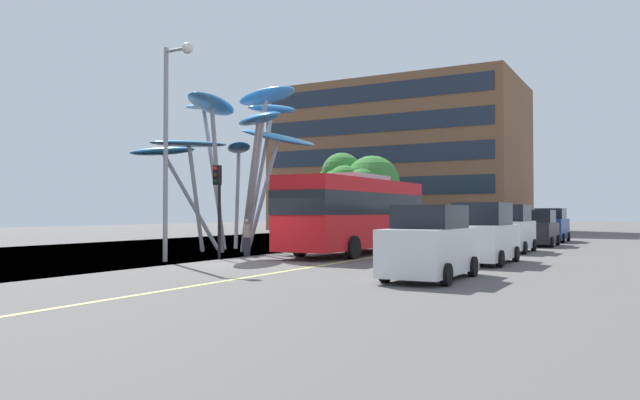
# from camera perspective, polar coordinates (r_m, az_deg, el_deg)

# --- Properties ---
(ground) EXTENTS (120.00, 240.00, 0.10)m
(ground) POSITION_cam_1_polar(r_m,az_deg,el_deg) (23.19, -8.68, -6.04)
(ground) COLOR #54514F
(red_bus) EXTENTS (3.00, 10.46, 3.66)m
(red_bus) POSITION_cam_1_polar(r_m,az_deg,el_deg) (27.87, 3.44, -1.02)
(red_bus) COLOR red
(red_bus) RESTS_ON ground
(leaf_sculpture) EXTENTS (10.32, 9.34, 8.15)m
(leaf_sculpture) POSITION_cam_1_polar(r_m,az_deg,el_deg) (30.55, -7.96, 6.59)
(leaf_sculpture) COLOR #9EA0A5
(leaf_sculpture) RESTS_ON ground
(traffic_light_kerb_near) EXTENTS (0.28, 0.42, 3.85)m
(traffic_light_kerb_near) POSITION_cam_1_polar(r_m,az_deg,el_deg) (24.96, -9.66, 0.81)
(traffic_light_kerb_near) COLOR black
(traffic_light_kerb_near) RESTS_ON ground
(traffic_light_kerb_far) EXTENTS (0.28, 0.42, 3.59)m
(traffic_light_kerb_far) POSITION_cam_1_polar(r_m,az_deg,el_deg) (28.34, -4.15, 0.19)
(traffic_light_kerb_far) COLOR black
(traffic_light_kerb_far) RESTS_ON ground
(traffic_light_island_mid) EXTENTS (0.28, 0.42, 3.36)m
(traffic_light_island_mid) POSITION_cam_1_polar(r_m,az_deg,el_deg) (32.36, 0.03, -0.27)
(traffic_light_island_mid) COLOR black
(traffic_light_island_mid) RESTS_ON ground
(traffic_light_opposite) EXTENTS (0.28, 0.42, 3.30)m
(traffic_light_opposite) POSITION_cam_1_polar(r_m,az_deg,el_deg) (36.91, 3.49, -0.45)
(traffic_light_opposite) COLOR black
(traffic_light_opposite) RESTS_ON ground
(car_parked_near) EXTENTS (1.92, 4.28, 2.13)m
(car_parked_near) POSITION_cam_1_polar(r_m,az_deg,el_deg) (17.58, 10.45, -4.14)
(car_parked_near) COLOR silver
(car_parked_near) RESTS_ON ground
(car_parked_mid) EXTENTS (2.09, 4.48, 2.29)m
(car_parked_mid) POSITION_cam_1_polar(r_m,az_deg,el_deg) (23.49, 15.16, -3.24)
(car_parked_mid) COLOR silver
(car_parked_mid) RESTS_ON ground
(car_parked_far) EXTENTS (1.98, 4.06, 2.30)m
(car_parked_far) POSITION_cam_1_polar(r_m,az_deg,el_deg) (30.59, 17.56, -2.73)
(car_parked_far) COLOR silver
(car_parked_far) RESTS_ON ground
(car_side_street) EXTENTS (1.94, 4.16, 2.07)m
(car_side_street) POSITION_cam_1_polar(r_m,az_deg,el_deg) (36.63, 20.00, -2.61)
(car_side_street) COLOR black
(car_side_street) RESTS_ON ground
(car_far_side) EXTENTS (2.02, 4.52, 2.20)m
(car_far_side) POSITION_cam_1_polar(r_m,az_deg,el_deg) (42.43, 21.05, -2.31)
(car_far_side) COLOR navy
(car_far_side) RESTS_ON ground
(street_lamp) EXTENTS (1.39, 0.44, 8.45)m
(street_lamp) POSITION_cam_1_polar(r_m,az_deg,el_deg) (24.25, -13.95, 6.82)
(street_lamp) COLOR gray
(street_lamp) RESTS_ON ground
(tree_pavement_near) EXTENTS (4.33, 4.87, 6.33)m
(tree_pavement_near) POSITION_cam_1_polar(r_m,az_deg,el_deg) (45.11, 1.81, 1.40)
(tree_pavement_near) COLOR brown
(tree_pavement_near) RESTS_ON ground
(tree_pavement_far) EXTENTS (5.97, 4.54, 5.98)m
(tree_pavement_far) POSITION_cam_1_polar(r_m,az_deg,el_deg) (42.88, 3.56, 1.19)
(tree_pavement_far) COLOR brown
(tree_pavement_far) RESTS_ON ground
(pedestrian) EXTENTS (0.34, 0.34, 1.60)m
(pedestrian) POSITION_cam_1_polar(r_m,az_deg,el_deg) (26.73, -6.93, -3.58)
(pedestrian) COLOR #2D3342
(pedestrian) RESTS_ON ground
(no_entry_sign) EXTENTS (0.60, 0.12, 2.39)m
(no_entry_sign) POSITION_cam_1_polar(r_m,az_deg,el_deg) (31.30, -2.38, -1.79)
(no_entry_sign) COLOR gray
(no_entry_sign) RESTS_ON ground
(backdrop_building) EXTENTS (25.62, 15.68, 15.65)m
(backdrop_building) POSITION_cam_1_polar(r_m,az_deg,el_deg) (67.60, 7.69, 3.82)
(backdrop_building) COLOR brown
(backdrop_building) RESTS_ON ground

